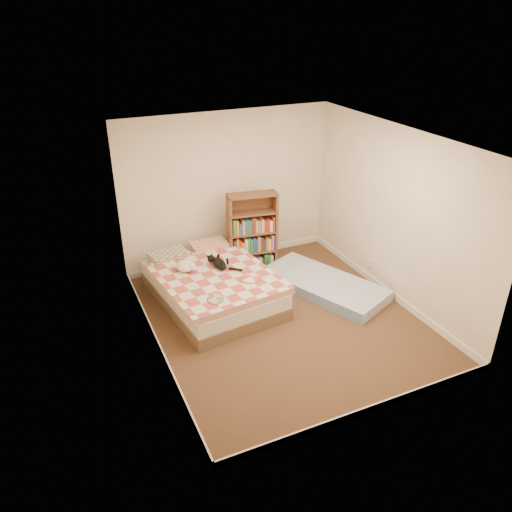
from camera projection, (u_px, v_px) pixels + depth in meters
name	position (u px, v px, depth m)	size (l,w,h in m)	color
room	(285.00, 241.00, 6.41)	(3.51, 4.01, 2.51)	#4F3421
bed	(212.00, 285.00, 7.29)	(1.71, 2.22, 0.55)	brown
bookshelf	(252.00, 241.00, 8.05)	(0.83, 0.38, 1.31)	brown
floor_mattress	(323.00, 285.00, 7.61)	(0.86, 1.91, 0.17)	#7896C8
black_cat	(219.00, 263.00, 7.25)	(0.28, 0.61, 0.14)	black
white_dog	(186.00, 266.00, 7.13)	(0.30, 0.32, 0.14)	white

